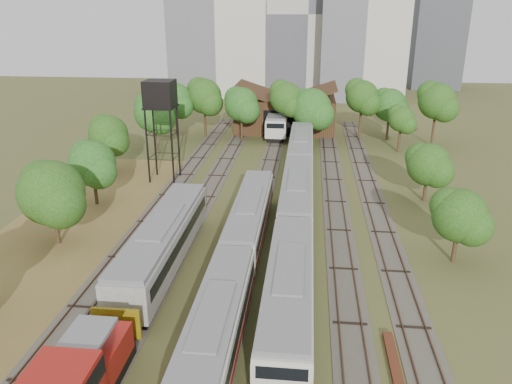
# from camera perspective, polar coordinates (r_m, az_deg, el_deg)

# --- Properties ---
(ground) EXTENTS (240.00, 240.00, 0.00)m
(ground) POSITION_cam_1_polar(r_m,az_deg,el_deg) (31.31, -0.40, -17.55)
(ground) COLOR #475123
(ground) RESTS_ON ground
(dry_grass_patch) EXTENTS (14.00, 60.00, 0.04)m
(dry_grass_patch) POSITION_cam_1_polar(r_m,az_deg,el_deg) (43.15, -23.83, -8.01)
(dry_grass_patch) COLOR brown
(dry_grass_patch) RESTS_ON ground
(tracks) EXTENTS (24.60, 80.00, 0.19)m
(tracks) POSITION_cam_1_polar(r_m,az_deg,el_deg) (53.26, 1.90, -0.84)
(tracks) COLOR #4C473D
(tracks) RESTS_ON ground
(railcar_red_set) EXTENTS (2.84, 34.57, 3.51)m
(railcar_red_set) POSITION_cam_1_polar(r_m,az_deg,el_deg) (36.27, -2.34, -8.32)
(railcar_red_set) COLOR black
(railcar_red_set) RESTS_ON ground
(railcar_green_set) EXTENTS (3.06, 52.08, 3.79)m
(railcar_green_set) POSITION_cam_1_polar(r_m,az_deg,el_deg) (48.53, 4.70, -0.57)
(railcar_green_set) COLOR black
(railcar_green_set) RESTS_ON ground
(railcar_rear) EXTENTS (3.14, 16.08, 3.89)m
(railcar_rear) POSITION_cam_1_polar(r_m,az_deg,el_deg) (82.46, 2.60, 8.23)
(railcar_rear) COLOR black
(railcar_rear) RESTS_ON ground
(shunter_locomotive) EXTENTS (3.00, 8.10, 3.93)m
(shunter_locomotive) POSITION_cam_1_polar(r_m,az_deg,el_deg) (27.86, -19.47, -19.44)
(shunter_locomotive) COLOR black
(shunter_locomotive) RESTS_ON ground
(old_grey_coach) EXTENTS (3.16, 18.00, 3.91)m
(old_grey_coach) POSITION_cam_1_polar(r_m,az_deg,el_deg) (39.50, -10.52, -5.70)
(old_grey_coach) COLOR black
(old_grey_coach) RESTS_ON ground
(water_tower) EXTENTS (3.38, 3.38, 11.66)m
(water_tower) POSITION_cam_1_polar(r_m,az_deg,el_deg) (58.27, -10.91, 10.65)
(water_tower) COLOR black
(water_tower) RESTS_ON ground
(maintenance_shed) EXTENTS (16.45, 11.55, 7.58)m
(maintenance_shed) POSITION_cam_1_polar(r_m,az_deg,el_deg) (84.23, 3.39, 9.07)
(maintenance_shed) COLOR #352213
(maintenance_shed) RESTS_ON ground
(tree_band_left) EXTENTS (7.89, 54.55, 8.35)m
(tree_band_left) POSITION_cam_1_polar(r_m,az_deg,el_deg) (50.61, -19.64, 2.73)
(tree_band_left) COLOR #382616
(tree_band_left) RESTS_ON ground
(tree_band_far) EXTENTS (43.86, 9.09, 9.30)m
(tree_band_far) POSITION_cam_1_polar(r_m,az_deg,el_deg) (76.31, 4.92, 10.24)
(tree_band_far) COLOR #382616
(tree_band_far) RESTS_ON ground
(tree_band_right) EXTENTS (4.84, 37.16, 6.51)m
(tree_band_right) POSITION_cam_1_polar(r_m,az_deg,el_deg) (53.90, 19.16, 2.92)
(tree_band_right) COLOR #382616
(tree_band_right) RESTS_ON ground
(tower_left) EXTENTS (22.00, 16.00, 42.00)m
(tower_left) POSITION_cam_1_polar(r_m,az_deg,el_deg) (121.39, -4.09, 21.05)
(tower_left) COLOR beige
(tower_left) RESTS_ON ground
(tower_centre) EXTENTS (20.00, 18.00, 36.00)m
(tower_centre) POSITION_cam_1_polar(r_m,az_deg,el_deg) (124.59, 6.03, 19.59)
(tower_centre) COLOR #B6B1A5
(tower_centre) RESTS_ON ground
(tower_far_right) EXTENTS (12.00, 12.00, 28.00)m
(tower_far_right) POSITION_cam_1_polar(r_m,az_deg,el_deg) (138.24, 19.99, 16.95)
(tower_far_right) COLOR #43454B
(tower_far_right) RESTS_ON ground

